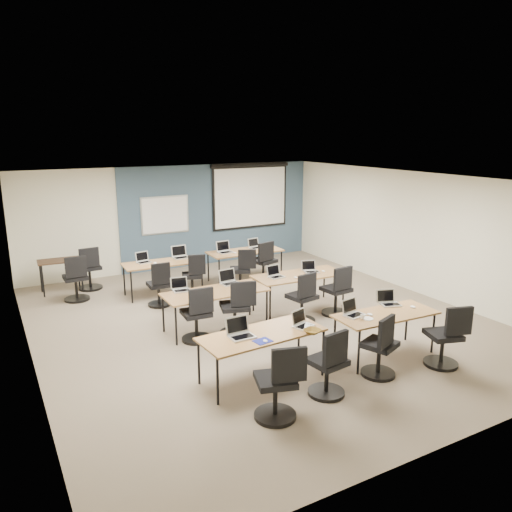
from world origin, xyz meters
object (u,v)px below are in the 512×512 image
task_chair_4 (198,319)px  spare_chair_b (76,282)px  laptop_8 (143,260)px  training_table_front_right (386,316)px  task_chair_6 (303,302)px  training_table_mid_right (299,276)px  task_chair_3 (446,341)px  task_chair_5 (237,312)px  task_chair_9 (193,278)px  task_chair_8 (159,288)px  laptop_0 (240,332)px  task_chair_2 (381,351)px  laptop_4 (181,287)px  laptop_3 (389,301)px  task_chair_10 (242,273)px  task_chair_0 (279,389)px  laptop_9 (180,255)px  laptop_11 (255,246)px  training_table_front_left (262,336)px  laptop_6 (275,274)px  task_chair_1 (329,369)px  task_chair_7 (337,295)px  laptop_5 (229,280)px  laptop_7 (310,269)px  laptop_2 (353,311)px  laptop_10 (225,250)px  training_table_mid_left (215,293)px  training_table_back_left (163,264)px  laptop_1 (302,322)px  projector_screen (250,193)px  task_chair_11 (264,266)px  whiteboard (165,215)px  training_table_back_right (245,253)px  utility_table (60,264)px  spare_chair_a (90,272)px

task_chair_4 → spare_chair_b: bearing=118.2°
laptop_8 → training_table_front_right: bearing=-74.8°
task_chair_6 → training_table_mid_right: bearing=51.7°
task_chair_3 → task_chair_6: task_chair_6 is taller
task_chair_5 → task_chair_9: (0.17, 2.48, -0.04)m
task_chair_8 → training_table_front_right: bearing=-58.5°
training_table_mid_right → laptop_0: laptop_0 is taller
laptop_0 → task_chair_2: laptop_0 is taller
laptop_0 → laptop_4: size_ratio=1.15×
laptop_0 → laptop_3: laptop_0 is taller
task_chair_2 → task_chair_10: task_chair_2 is taller
laptop_3 → task_chair_9: bearing=134.1°
task_chair_0 → task_chair_3: task_chair_0 is taller
laptop_9 → laptop_11: 1.97m
training_table_front_left → task_chair_2: 1.77m
training_table_front_right → laptop_6: 2.66m
task_chair_1 → spare_chair_b: (-2.31, 5.84, 0.01)m
laptop_0 → task_chair_10: 4.37m
task_chair_5 → task_chair_10: (1.27, 2.26, -0.02)m
laptop_0 → task_chair_7: bearing=27.0°
task_chair_3 → task_chair_7: size_ratio=0.98×
laptop_5 → task_chair_2: bearing=-79.1°
laptop_0 → task_chair_2: (1.90, -0.82, -0.39)m
laptop_7 → training_table_mid_right: bearing=-152.7°
spare_chair_b → laptop_2: bearing=-56.9°
laptop_3 → laptop_10: 4.76m
task_chair_2 → task_chair_8: bearing=91.3°
task_chair_7 → laptop_7: bearing=96.0°
spare_chair_b → task_chair_5: bearing=-57.6°
task_chair_4 → task_chair_8: bearing=94.2°
laptop_6 → training_table_mid_left: bearing=-176.1°
training_table_front_left → training_table_back_left: bearing=85.8°
laptop_1 → laptop_3: laptop_3 is taller
laptop_4 → task_chair_1: bearing=-66.5°
task_chair_9 → laptop_9: bearing=111.2°
task_chair_6 → laptop_0: bearing=-154.3°
laptop_7 → task_chair_9: laptop_7 is taller
laptop_1 → laptop_4: (-0.98, 2.48, 0.00)m
laptop_1 → task_chair_9: bearing=72.6°
projector_screen → task_chair_11: size_ratio=2.29×
task_chair_5 → task_chair_11: 3.18m
whiteboard → laptop_11: size_ratio=4.14×
laptop_6 → training_table_front_left: bearing=-131.0°
laptop_7 → spare_chair_b: bearing=165.8°
whiteboard → task_chair_5: size_ratio=1.24×
projector_screen → training_table_front_right: size_ratio=1.42×
training_table_back_right → utility_table: bearing=165.5°
training_table_mid_left → task_chair_7: bearing=-12.2°
projector_screen → task_chair_7: (-0.69, -4.88, -1.46)m
laptop_3 → spare_chair_a: spare_chair_a is taller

